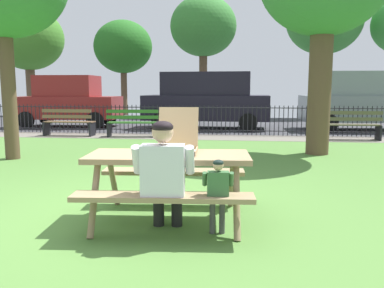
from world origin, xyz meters
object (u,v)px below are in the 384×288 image
(child_at_table, at_px, (218,190))
(parked_car_left, at_px, (207,99))
(adult_at_table, at_px, (164,173))
(park_bench_right, at_px, (352,126))
(far_tree_midleft, at_px, (123,47))
(park_bench_center, at_px, (133,123))
(pizza_box_open, at_px, (177,144))
(far_tree_center, at_px, (203,27))
(far_tree_midright, at_px, (324,21))
(parked_car_far_left, at_px, (69,101))
(parked_car_center, at_px, (368,100))
(park_bench_left, at_px, (69,123))
(far_tree_left, at_px, (28,39))
(picnic_table_foreground, at_px, (169,169))

(child_at_table, xyz_separation_m, parked_car_left, (-1.01, 10.98, 0.60))
(adult_at_table, distance_m, park_bench_right, 9.07)
(adult_at_table, relative_size, parked_car_left, 0.26)
(parked_car_left, xyz_separation_m, far_tree_midleft, (-5.24, 7.03, 2.65))
(child_at_table, bearing_deg, park_bench_center, 110.64)
(pizza_box_open, distance_m, park_bench_center, 7.94)
(far_tree_center, xyz_separation_m, far_tree_midright, (6.30, 0.00, 0.22))
(child_at_table, bearing_deg, far_tree_midleft, 109.11)
(park_bench_center, bearing_deg, pizza_box_open, -71.22)
(far_tree_midleft, relative_size, far_tree_center, 0.82)
(pizza_box_open, relative_size, adult_at_table, 0.48)
(parked_car_far_left, relative_size, parked_car_center, 0.85)
(park_bench_left, bearing_deg, far_tree_center, 71.15)
(child_at_table, relative_size, park_bench_left, 0.51)
(far_tree_left, bearing_deg, far_tree_center, 0.00)
(park_bench_right, bearing_deg, parked_car_far_left, 163.88)
(park_bench_center, height_order, far_tree_center, far_tree_center)
(picnic_table_foreground, distance_m, pizza_box_open, 0.31)
(adult_at_table, height_order, far_tree_left, far_tree_left)
(far_tree_center, distance_m, far_tree_midright, 6.30)
(adult_at_table, height_order, parked_car_left, parked_car_left)
(adult_at_table, bearing_deg, child_at_table, 0.98)
(park_bench_left, relative_size, parked_car_far_left, 0.41)
(child_at_table, relative_size, far_tree_midleft, 0.16)
(park_bench_left, bearing_deg, adult_at_table, -60.40)
(parked_car_left, bearing_deg, park_bench_center, -125.76)
(parked_car_far_left, bearing_deg, parked_car_center, -0.00)
(pizza_box_open, relative_size, park_bench_left, 0.36)
(far_tree_midright, bearing_deg, parked_car_left, -128.14)
(park_bench_left, xyz_separation_m, parked_car_center, (9.92, 2.85, 0.68))
(child_at_table, bearing_deg, far_tree_left, 123.18)
(pizza_box_open, relative_size, park_bench_right, 0.36)
(child_at_table, height_order, park_bench_center, park_bench_center)
(parked_car_center, relative_size, far_tree_center, 0.72)
(pizza_box_open, bearing_deg, adult_at_table, -92.76)
(adult_at_table, distance_m, far_tree_midleft, 19.15)
(parked_car_far_left, bearing_deg, far_tree_midright, 32.79)
(far_tree_midleft, bearing_deg, park_bench_right, -45.52)
(adult_at_table, relative_size, far_tree_left, 0.20)
(park_bench_left, bearing_deg, parked_car_left, 34.49)
(far_tree_left, bearing_deg, pizza_box_open, -57.06)
(park_bench_left, relative_size, park_bench_center, 0.98)
(adult_at_table, relative_size, park_bench_right, 0.74)
(park_bench_center, bearing_deg, child_at_table, -69.36)
(adult_at_table, height_order, far_tree_center, far_tree_center)
(parked_car_center, distance_m, far_tree_midright, 8.03)
(parked_car_center, bearing_deg, pizza_box_open, -116.99)
(pizza_box_open, distance_m, park_bench_right, 8.50)
(park_bench_left, height_order, far_tree_left, far_tree_left)
(far_tree_center, bearing_deg, far_tree_midright, 0.00)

